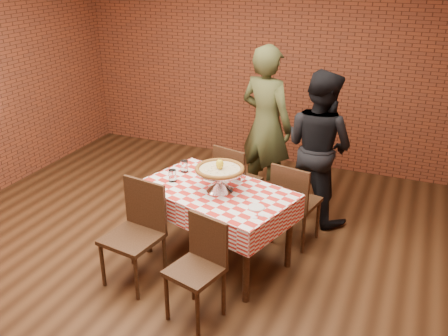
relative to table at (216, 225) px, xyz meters
The scene contains 19 objects.
ground 0.63m from the table, 140.14° to the right, with size 6.00×6.00×0.00m, color black.
back_wall 2.91m from the table, 98.22° to the left, with size 5.50×5.50×0.00m, color brown.
table is the anchor object (origin of this frame).
tablecloth 0.26m from the table, ahead, with size 1.41×0.86×0.24m, color red, non-canonical shape.
pizza_stand 0.48m from the table, ahead, with size 0.45×0.45×0.20m, color silver, non-canonical shape.
pizza 0.59m from the table, ahead, with size 0.45×0.45×0.03m, color beige.
lemon 0.64m from the table, ahead, with size 0.07×0.07×0.09m, color yellow.
water_glass_left 0.63m from the table, behind, with size 0.07×0.07×0.12m, color white.
water_glass_right 0.68m from the table, 151.24° to the left, with size 0.07×0.07×0.12m, color white.
side_plate 0.63m from the table, 23.38° to the right, with size 0.14×0.14×0.01m, color white.
sweetener_packet_a 0.73m from the table, 36.14° to the right, with size 0.05×0.04×0.01m, color white.
sweetener_packet_b 0.74m from the table, 29.39° to the right, with size 0.05×0.04×0.01m, color white.
condiment_caddy 0.54m from the table, 65.51° to the left, with size 0.11×0.09×0.15m, color silver.
chair_near_left 0.83m from the table, 131.62° to the right, with size 0.45×0.45×0.93m, color #432919, non-canonical shape.
chair_near_right 0.86m from the table, 78.05° to the right, with size 0.39×0.39×0.86m, color #432919, non-canonical shape.
chair_far_left 0.88m from the table, 97.37° to the left, with size 0.40×0.40×0.88m, color #432919, non-canonical shape.
chair_far_right 0.88m from the table, 45.75° to the left, with size 0.41×0.41×0.89m, color #432919, non-canonical shape.
diner_olive 1.55m from the table, 89.73° to the left, with size 0.68×0.45×1.86m, color #404423.
diner_black 1.48m from the table, 61.17° to the left, with size 0.82×0.64×1.68m, color black.
Camera 1 is at (2.02, -3.41, 2.75)m, focal length 39.35 mm.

